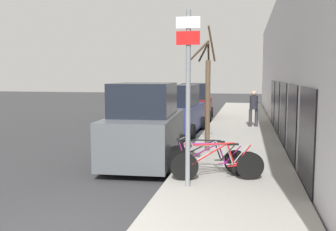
{
  "coord_description": "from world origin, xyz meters",
  "views": [
    {
      "loc": [
        2.88,
        -5.32,
        2.68
      ],
      "look_at": [
        0.74,
        4.85,
        1.57
      ],
      "focal_mm": 40.0,
      "sensor_mm": 36.0,
      "label": 1
    }
  ],
  "objects": [
    {
      "name": "bicycle_0",
      "position": [
        2.23,
        3.6,
        0.55
      ],
      "size": [
        2.22,
        0.66,
        0.93
      ],
      "rotation": [
        0.0,
        0.0,
        1.81
      ],
      "color": "black",
      "rests_on": "sidewalk_curb"
    },
    {
      "name": "bicycle_2",
      "position": [
        1.98,
        4.07,
        0.51
      ],
      "size": [
        2.17,
        0.44,
        0.84
      ],
      "rotation": [
        0.0,
        0.0,
        1.58
      ],
      "color": "black",
      "rests_on": "sidewalk_curb"
    },
    {
      "name": "street_tree",
      "position": [
        1.57,
        7.28,
        2.09
      ],
      "size": [
        0.98,
        0.88,
        4.18
      ],
      "color": "brown",
      "rests_on": "sidewalk_curb"
    },
    {
      "name": "pedestrian_near",
      "position": [
        3.23,
        13.67,
        1.18
      ],
      "size": [
        0.45,
        0.4,
        1.78
      ],
      "rotation": [
        0.0,
        0.0,
        0.32
      ],
      "color": "#333338",
      "rests_on": "sidewalk_curb"
    },
    {
      "name": "parked_car_1",
      "position": [
        -0.15,
        11.49,
        1.02
      ],
      "size": [
        2.03,
        4.78,
        2.27
      ],
      "rotation": [
        0.0,
        0.0,
        -0.03
      ],
      "color": "navy",
      "rests_on": "ground"
    },
    {
      "name": "bicycle_3",
      "position": [
        1.85,
        4.45,
        0.52
      ],
      "size": [
        2.22,
        0.56,
        0.86
      ],
      "rotation": [
        0.0,
        0.0,
        1.39
      ],
      "color": "black",
      "rests_on": "sidewalk_curb"
    },
    {
      "name": "building_facade",
      "position": [
        4.35,
        13.92,
        3.21
      ],
      "size": [
        0.23,
        32.0,
        6.5
      ],
      "color": "#BCBCC1",
      "rests_on": "ground"
    },
    {
      "name": "bicycle_1",
      "position": [
        2.18,
        3.84,
        0.53
      ],
      "size": [
        2.15,
        0.84,
        0.87
      ],
      "rotation": [
        0.0,
        0.0,
        1.92
      ],
      "color": "black",
      "rests_on": "sidewalk_curb"
    },
    {
      "name": "parked_car_2",
      "position": [
        -0.14,
        17.37,
        1.0
      ],
      "size": [
        2.19,
        4.55,
        2.22
      ],
      "rotation": [
        0.0,
        0.0,
        0.06
      ],
      "color": "maroon",
      "rests_on": "ground"
    },
    {
      "name": "ground_plane",
      "position": [
        0.0,
        11.2,
        0.0
      ],
      "size": [
        80.0,
        80.0,
        0.0
      ],
      "primitive_type": "plane",
      "color": "#333335"
    },
    {
      "name": "signpost",
      "position": [
        1.6,
        2.95,
        2.3
      ],
      "size": [
        0.53,
        0.13,
        3.96
      ],
      "color": "gray",
      "rests_on": "sidewalk_curb"
    },
    {
      "name": "parked_car_0",
      "position": [
        -0.14,
        5.64,
        1.11
      ],
      "size": [
        2.33,
        4.64,
        2.46
      ],
      "rotation": [
        0.0,
        0.0,
        0.07
      ],
      "color": "#51565B",
      "rests_on": "ground"
    },
    {
      "name": "sidewalk_curb",
      "position": [
        2.6,
        14.0,
        0.07
      ],
      "size": [
        3.2,
        32.0,
        0.15
      ],
      "color": "#9E9B93",
      "rests_on": "ground"
    }
  ]
}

